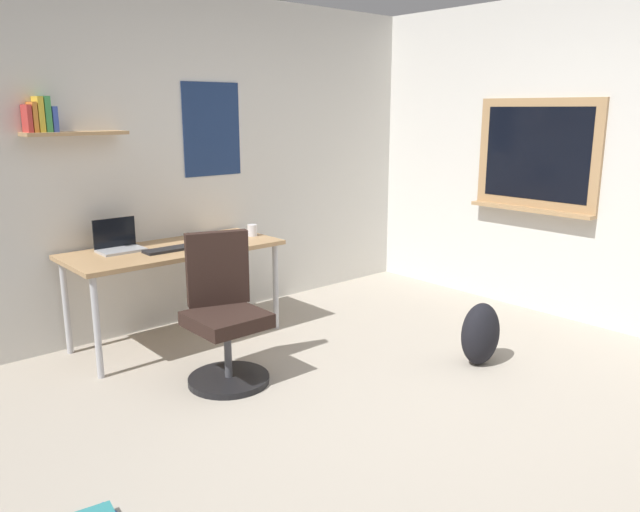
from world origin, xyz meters
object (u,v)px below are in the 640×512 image
Objects in this scene: keyboard at (170,249)px; backpack at (480,334)px; desk at (174,256)px; coffee_mug at (252,230)px; laptop at (119,243)px; computer_mouse at (204,243)px; office_chair at (224,319)px.

backpack is (1.42, -1.68, -0.52)m from keyboard.
coffee_mug reaches higher than desk.
laptop is 0.84× the size of keyboard.
backpack is (1.69, -1.92, -0.56)m from laptop.
coffee_mug is at bearing 3.79° from keyboard.
backpack is at bearing -52.70° from desk.
laptop reaches higher than computer_mouse.
keyboard is 3.56× the size of computer_mouse.
backpack is at bearing -48.62° from laptop.
desk is at bearing 157.28° from computer_mouse.
keyboard is 4.02× the size of coffee_mug.
desk is 0.87m from office_chair.
laptop reaches higher than backpack.
keyboard is (-0.08, -0.08, 0.08)m from desk.
computer_mouse is at bearing -173.99° from coffee_mug.
laptop is 1.04m from coffee_mug.
keyboard is 0.76m from coffee_mug.
coffee_mug is (0.75, 0.05, 0.04)m from keyboard.
keyboard reaches higher than backpack.
desk is 0.14m from keyboard.
coffee_mug reaches higher than keyboard.
laptop is 0.60m from computer_mouse.
office_chair is 10.33× the size of coffee_mug.
desk is at bearing 177.06° from coffee_mug.
office_chair and laptop have the same top height.
coffee_mug is 1.93m from backpack.
computer_mouse is at bearing -23.75° from laptop.
desk is 1.64× the size of office_chair.
backpack is at bearing -32.80° from office_chair.
computer_mouse is 0.48m from coffee_mug.
computer_mouse is at bearing -22.72° from desk.
desk is 16.89× the size of coffee_mug.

